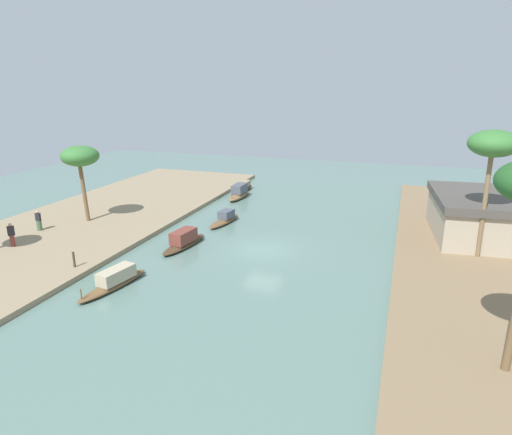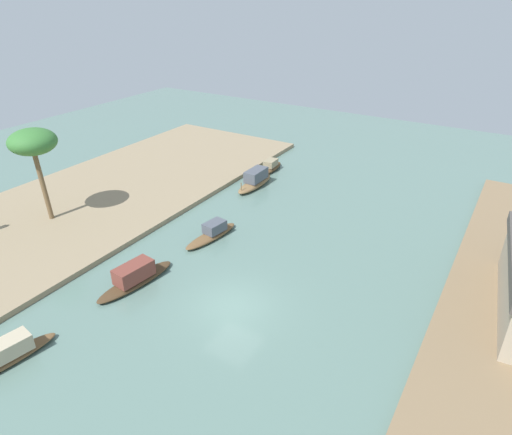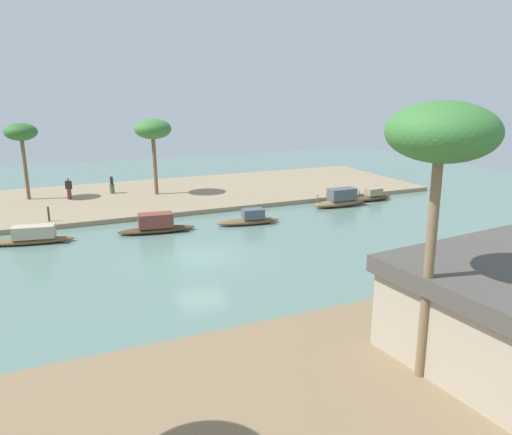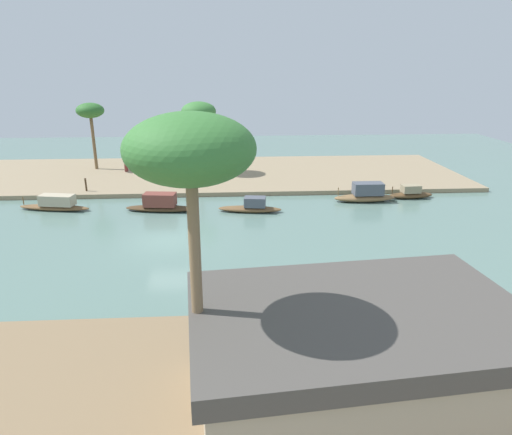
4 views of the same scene
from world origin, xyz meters
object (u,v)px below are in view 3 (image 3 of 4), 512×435
object	(u,v)px
sampan_with_red_awning	(374,196)
palm_tree_left_far	(21,134)
sampan_downstream_large	(250,219)
person_by_mooring	(112,186)
sampan_open_hull	(340,199)
person_on_near_bank	(69,189)
mooring_post	(49,214)
sampan_upstream_small	(32,237)
palm_tree_right_tall	(442,137)
sampan_foreground	(156,225)
palm_tree_left_near	(153,130)

from	to	relation	value
sampan_with_red_awning	palm_tree_left_far	world-z (taller)	palm_tree_left_far
sampan_downstream_large	person_by_mooring	world-z (taller)	person_by_mooring
sampan_open_hull	sampan_downstream_large	distance (m)	8.70
person_on_near_bank	palm_tree_left_far	size ratio (longest dim) A/B	0.28
sampan_open_hull	person_by_mooring	xyz separation A→B (m)	(15.80, -10.46, 0.42)
mooring_post	sampan_open_hull	bearing A→B (deg)	172.11
sampan_upstream_small	sampan_with_red_awning	world-z (taller)	sampan_upstream_small
sampan_open_hull	sampan_with_red_awning	world-z (taller)	sampan_open_hull
sampan_open_hull	sampan_with_red_awning	distance (m)	3.67
sampan_open_hull	palm_tree_right_tall	world-z (taller)	palm_tree_right_tall
person_by_mooring	sampan_open_hull	bearing A→B (deg)	-127.26
sampan_foreground	mooring_post	size ratio (longest dim) A/B	5.00
sampan_open_hull	sampan_with_red_awning	xyz separation A→B (m)	(-3.61, -0.62, -0.17)
person_on_near_bank	person_by_mooring	xyz separation A→B (m)	(-3.42, -0.95, -0.18)
sampan_with_red_awning	palm_tree_right_tall	xyz separation A→B (m)	(14.42, 21.50, 7.18)
palm_tree_left_near	palm_tree_right_tall	bearing A→B (deg)	93.16
palm_tree_left_far	palm_tree_right_tall	xyz separation A→B (m)	(-11.38, 31.64, 2.05)
sampan_downstream_large	sampan_foreground	bearing A→B (deg)	2.32
sampan_downstream_large	palm_tree_left_near	size ratio (longest dim) A/B	0.71
sampan_open_hull	sampan_downstream_large	xyz separation A→B (m)	(8.47, 1.98, -0.18)
mooring_post	palm_tree_left_near	world-z (taller)	palm_tree_left_near
sampan_with_red_awning	palm_tree_left_near	xyz separation A→B (m)	(16.06, -8.11, 5.23)
mooring_post	sampan_with_red_awning	bearing A→B (deg)	174.70
palm_tree_left_near	sampan_upstream_small	bearing A→B (deg)	45.22
sampan_foreground	sampan_with_red_awning	bearing A→B (deg)	-166.96
sampan_foreground	person_by_mooring	world-z (taller)	person_by_mooring
sampan_open_hull	sampan_upstream_small	xyz separation A→B (m)	(21.87, 0.77, -0.11)
palm_tree_left_near	sampan_open_hull	bearing A→B (deg)	144.95
sampan_downstream_large	sampan_with_red_awning	size ratio (longest dim) A/B	1.29
sampan_foreground	sampan_upstream_small	size ratio (longest dim) A/B	0.97
person_on_near_bank	sampan_downstream_large	bearing A→B (deg)	174.67
sampan_with_red_awning	person_by_mooring	bearing A→B (deg)	-30.26
sampan_upstream_small	sampan_downstream_large	bearing A→B (deg)	-175.19
sampan_downstream_large	sampan_foreground	xyz separation A→B (m)	(6.19, -0.58, 0.11)
sampan_open_hull	sampan_with_red_awning	bearing A→B (deg)	-170.11
palm_tree_left_near	sampan_with_red_awning	bearing A→B (deg)	153.20
person_on_near_bank	palm_tree_right_tall	bearing A→B (deg)	147.03
person_on_near_bank	palm_tree_right_tall	xyz separation A→B (m)	(-8.40, 30.38, 6.41)
palm_tree_right_tall	sampan_foreground	bearing A→B (deg)	-78.84
person_by_mooring	mooring_post	distance (m)	9.10
sampan_open_hull	person_on_near_bank	size ratio (longest dim) A/B	2.67
person_by_mooring	mooring_post	size ratio (longest dim) A/B	1.59
palm_tree_left_far	palm_tree_right_tall	world-z (taller)	palm_tree_right_tall
sampan_open_hull	palm_tree_left_near	world-z (taller)	palm_tree_left_near
sampan_foreground	sampan_downstream_large	bearing A→B (deg)	-178.64
person_on_near_bank	palm_tree_left_near	distance (m)	8.14
sampan_foreground	person_on_near_bank	bearing A→B (deg)	-60.56
sampan_foreground	person_on_near_bank	world-z (taller)	person_on_near_bank
sampan_downstream_large	sampan_foreground	world-z (taller)	sampan_foreground
person_on_near_bank	mooring_post	bearing A→B (deg)	117.67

